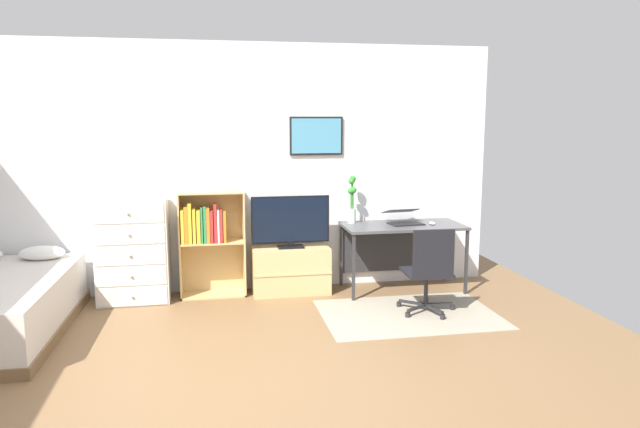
{
  "coord_description": "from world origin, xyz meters",
  "views": [
    {
      "loc": [
        -0.1,
        -4.09,
        1.9
      ],
      "look_at": [
        0.94,
        1.5,
        0.98
      ],
      "focal_mm": 33.31,
      "sensor_mm": 36.0,
      "label": 1
    }
  ],
  "objects_px": {
    "tv_stand": "(291,270)",
    "bamboo_vase": "(352,198)",
    "dresser": "(133,251)",
    "laptop": "(403,218)",
    "desk": "(400,234)",
    "bookshelf": "(208,234)",
    "office_chair": "(429,269)",
    "computer_mouse": "(432,223)",
    "television": "(291,222)"
  },
  "relations": [
    {
      "from": "desk",
      "to": "television",
      "type": "bearing_deg",
      "value": 179.11
    },
    {
      "from": "bamboo_vase",
      "to": "desk",
      "type": "bearing_deg",
      "value": -12.47
    },
    {
      "from": "dresser",
      "to": "office_chair",
      "type": "distance_m",
      "value": 3.03
    },
    {
      "from": "tv_stand",
      "to": "television",
      "type": "relative_size",
      "value": 0.99
    },
    {
      "from": "dresser",
      "to": "desk",
      "type": "relative_size",
      "value": 0.82
    },
    {
      "from": "bookshelf",
      "to": "television",
      "type": "xyz_separation_m",
      "value": [
        0.88,
        -0.07,
        0.12
      ]
    },
    {
      "from": "office_chair",
      "to": "bamboo_vase",
      "type": "height_order",
      "value": "bamboo_vase"
    },
    {
      "from": "dresser",
      "to": "bookshelf",
      "type": "height_order",
      "value": "bookshelf"
    },
    {
      "from": "dresser",
      "to": "office_chair",
      "type": "relative_size",
      "value": 1.25
    },
    {
      "from": "laptop",
      "to": "computer_mouse",
      "type": "bearing_deg",
      "value": -34.2
    },
    {
      "from": "bamboo_vase",
      "to": "television",
      "type": "bearing_deg",
      "value": -172.05
    },
    {
      "from": "desk",
      "to": "dresser",
      "type": "bearing_deg",
      "value": 179.47
    },
    {
      "from": "tv_stand",
      "to": "laptop",
      "type": "distance_m",
      "value": 1.38
    },
    {
      "from": "bookshelf",
      "to": "computer_mouse",
      "type": "distance_m",
      "value": 2.44
    },
    {
      "from": "bookshelf",
      "to": "laptop",
      "type": "distance_m",
      "value": 2.15
    },
    {
      "from": "television",
      "to": "laptop",
      "type": "relative_size",
      "value": 1.96
    },
    {
      "from": "tv_stand",
      "to": "bamboo_vase",
      "type": "height_order",
      "value": "bamboo_vase"
    },
    {
      "from": "desk",
      "to": "laptop",
      "type": "distance_m",
      "value": 0.19
    },
    {
      "from": "television",
      "to": "desk",
      "type": "distance_m",
      "value": 1.25
    },
    {
      "from": "dresser",
      "to": "tv_stand",
      "type": "xyz_separation_m",
      "value": [
        1.65,
        0.01,
        -0.28
      ]
    },
    {
      "from": "television",
      "to": "bamboo_vase",
      "type": "relative_size",
      "value": 1.6
    },
    {
      "from": "dresser",
      "to": "television",
      "type": "xyz_separation_m",
      "value": [
        1.65,
        -0.01,
        0.25
      ]
    },
    {
      "from": "laptop",
      "to": "dresser",
      "type": "bearing_deg",
      "value": 173.29
    },
    {
      "from": "bookshelf",
      "to": "office_chair",
      "type": "bearing_deg",
      "value": -25.82
    },
    {
      "from": "bookshelf",
      "to": "bamboo_vase",
      "type": "xyz_separation_m",
      "value": [
        1.58,
        0.03,
        0.35
      ]
    },
    {
      "from": "office_chair",
      "to": "laptop",
      "type": "xyz_separation_m",
      "value": [
        0.04,
        0.93,
        0.35
      ]
    },
    {
      "from": "tv_stand",
      "to": "office_chair",
      "type": "distance_m",
      "value": 1.58
    },
    {
      "from": "office_chair",
      "to": "desk",
      "type": "bearing_deg",
      "value": 92.76
    },
    {
      "from": "computer_mouse",
      "to": "bamboo_vase",
      "type": "relative_size",
      "value": 0.2
    },
    {
      "from": "bookshelf",
      "to": "television",
      "type": "bearing_deg",
      "value": -4.47
    },
    {
      "from": "television",
      "to": "laptop",
      "type": "height_order",
      "value": "television"
    },
    {
      "from": "desk",
      "to": "computer_mouse",
      "type": "distance_m",
      "value": 0.38
    },
    {
      "from": "office_chair",
      "to": "computer_mouse",
      "type": "xyz_separation_m",
      "value": [
        0.32,
        0.78,
        0.3
      ]
    },
    {
      "from": "television",
      "to": "tv_stand",
      "type": "bearing_deg",
      "value": 90.0
    },
    {
      "from": "dresser",
      "to": "bamboo_vase",
      "type": "relative_size",
      "value": 2.03
    },
    {
      "from": "dresser",
      "to": "computer_mouse",
      "type": "bearing_deg",
      "value": -3.21
    },
    {
      "from": "tv_stand",
      "to": "television",
      "type": "bearing_deg",
      "value": -90.0
    },
    {
      "from": "bookshelf",
      "to": "bamboo_vase",
      "type": "relative_size",
      "value": 2.14
    },
    {
      "from": "television",
      "to": "bookshelf",
      "type": "bearing_deg",
      "value": 175.53
    },
    {
      "from": "laptop",
      "to": "computer_mouse",
      "type": "distance_m",
      "value": 0.32
    },
    {
      "from": "office_chair",
      "to": "dresser",
      "type": "bearing_deg",
      "value": 164.86
    },
    {
      "from": "bamboo_vase",
      "to": "dresser",
      "type": "bearing_deg",
      "value": -177.79
    },
    {
      "from": "laptop",
      "to": "bookshelf",
      "type": "bearing_deg",
      "value": 171.44
    },
    {
      "from": "bookshelf",
      "to": "television",
      "type": "distance_m",
      "value": 0.89
    },
    {
      "from": "office_chair",
      "to": "laptop",
      "type": "relative_size",
      "value": 2.0
    },
    {
      "from": "bookshelf",
      "to": "computer_mouse",
      "type": "relative_size",
      "value": 10.9
    },
    {
      "from": "bookshelf",
      "to": "television",
      "type": "height_order",
      "value": "bookshelf"
    },
    {
      "from": "desk",
      "to": "office_chair",
      "type": "bearing_deg",
      "value": -90.56
    },
    {
      "from": "dresser",
      "to": "laptop",
      "type": "xyz_separation_m",
      "value": [
        2.91,
        -0.03,
        0.27
      ]
    },
    {
      "from": "laptop",
      "to": "tv_stand",
      "type": "bearing_deg",
      "value": 171.88
    }
  ]
}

